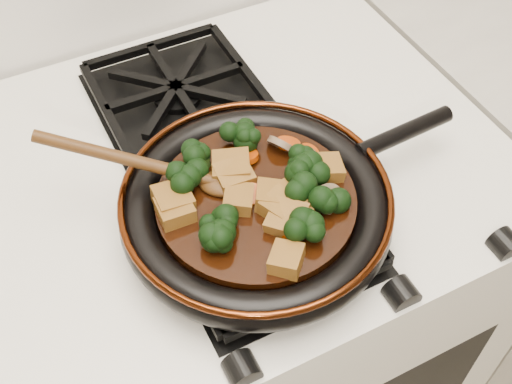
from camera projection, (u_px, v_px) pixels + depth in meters
name	position (u px, v px, depth m)	size (l,w,h in m)	color
stove	(229.00, 324.00, 1.20)	(0.76, 0.60, 0.90)	silver
burner_grate_front	(266.00, 232.00, 0.77)	(0.23, 0.23, 0.03)	black
burner_grate_back	(177.00, 92.00, 0.93)	(0.23, 0.23, 0.03)	black
skillet	(258.00, 205.00, 0.75)	(0.45, 0.32, 0.05)	black
braising_sauce	(256.00, 203.00, 0.75)	(0.23, 0.23, 0.02)	black
tofu_cube_0	(272.00, 196.00, 0.73)	(0.04, 0.04, 0.02)	brown
tofu_cube_1	(308.00, 202.00, 0.73)	(0.03, 0.04, 0.02)	brown
tofu_cube_2	(286.00, 259.00, 0.68)	(0.04, 0.03, 0.02)	brown
tofu_cube_3	(232.00, 168.00, 0.76)	(0.04, 0.04, 0.02)	brown
tofu_cube_4	(238.00, 200.00, 0.73)	(0.04, 0.03, 0.02)	brown
tofu_cube_5	(283.00, 197.00, 0.73)	(0.03, 0.03, 0.02)	brown
tofu_cube_6	(287.00, 220.00, 0.71)	(0.04, 0.04, 0.02)	brown
tofu_cube_7	(326.00, 169.00, 0.76)	(0.04, 0.04, 0.02)	brown
tofu_cube_8	(173.00, 200.00, 0.73)	(0.04, 0.04, 0.02)	brown
tofu_cube_9	(234.00, 176.00, 0.75)	(0.04, 0.04, 0.02)	brown
tofu_cube_10	(280.00, 206.00, 0.72)	(0.04, 0.03, 0.02)	brown
tofu_cube_11	(175.00, 210.00, 0.72)	(0.04, 0.04, 0.02)	brown
broccoli_floret_0	(222.00, 240.00, 0.69)	(0.06, 0.06, 0.05)	black
broccoli_floret_1	(325.00, 201.00, 0.73)	(0.06, 0.06, 0.05)	black
broccoli_floret_2	(301.00, 163.00, 0.76)	(0.06, 0.06, 0.05)	black
broccoli_floret_3	(304.00, 230.00, 0.70)	(0.06, 0.06, 0.05)	black
broccoli_floret_4	(305.00, 174.00, 0.75)	(0.06, 0.06, 0.05)	black
broccoli_floret_5	(294.00, 189.00, 0.74)	(0.06, 0.06, 0.05)	black
broccoli_floret_6	(240.00, 140.00, 0.79)	(0.06, 0.06, 0.05)	black
broccoli_floret_7	(220.00, 229.00, 0.70)	(0.06, 0.06, 0.05)	black
broccoli_floret_8	(205.00, 160.00, 0.77)	(0.06, 0.06, 0.05)	black
broccoli_floret_9	(188.00, 178.00, 0.75)	(0.06, 0.06, 0.05)	black
carrot_coin_0	(309.00, 153.00, 0.78)	(0.03, 0.03, 0.01)	#A83404
carrot_coin_1	(246.00, 157.00, 0.78)	(0.03, 0.03, 0.01)	#A83404
carrot_coin_2	(292.00, 230.00, 0.71)	(0.03, 0.03, 0.01)	#A83404
carrot_coin_3	(288.00, 144.00, 0.79)	(0.03, 0.03, 0.01)	#A83404
carrot_coin_4	(251.00, 194.00, 0.74)	(0.03, 0.03, 0.01)	#A83404
mushroom_slice_0	(312.00, 162.00, 0.77)	(0.04, 0.04, 0.01)	brown
mushroom_slice_1	(329.00, 199.00, 0.73)	(0.04, 0.04, 0.01)	brown
mushroom_slice_2	(281.00, 145.00, 0.79)	(0.04, 0.04, 0.01)	brown
wooden_spoon	(172.00, 171.00, 0.74)	(0.13, 0.10, 0.22)	#45270E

